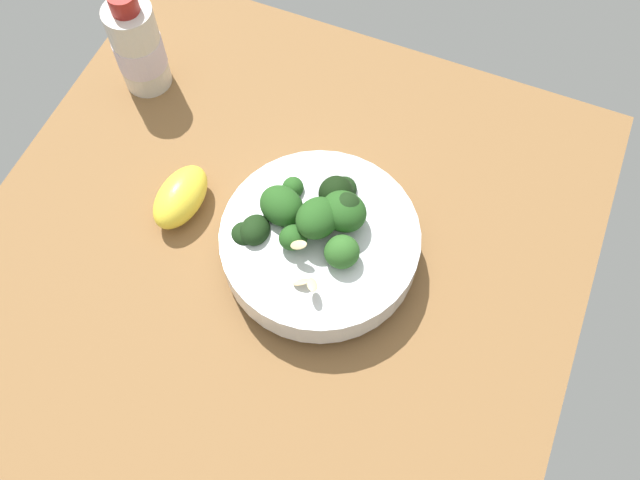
% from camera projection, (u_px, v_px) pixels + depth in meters
% --- Properties ---
extents(ground_plane, '(0.66, 0.66, 0.05)m').
position_uv_depth(ground_plane, '(278.00, 260.00, 0.77)').
color(ground_plane, brown).
extents(bowl_of_broccoli, '(0.21, 0.21, 0.10)m').
position_uv_depth(bowl_of_broccoli, '(319.00, 238.00, 0.71)').
color(bowl_of_broccoli, white).
rests_on(bowl_of_broccoli, ground_plane).
extents(lemon_wedge, '(0.05, 0.09, 0.05)m').
position_uv_depth(lemon_wedge, '(181.00, 197.00, 0.75)').
color(lemon_wedge, yellow).
rests_on(lemon_wedge, ground_plane).
extents(bottle_tall, '(0.06, 0.06, 0.14)m').
position_uv_depth(bottle_tall, '(138.00, 47.00, 0.80)').
color(bottle_tall, beige).
rests_on(bottle_tall, ground_plane).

